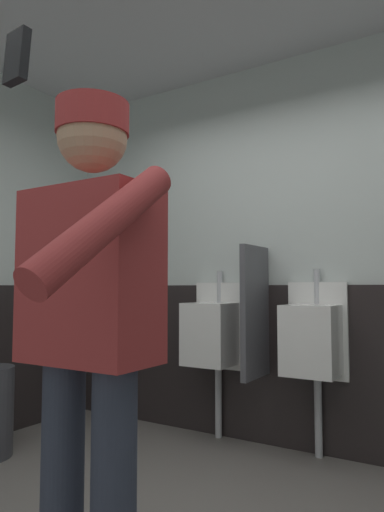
% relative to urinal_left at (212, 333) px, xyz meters
% --- Properties ---
extents(wall_back, '(4.77, 0.12, 2.80)m').
position_rel_urinal_left_xyz_m(wall_back, '(0.63, 0.22, 0.62)').
color(wall_back, silver).
rests_on(wall_back, ground_plane).
extents(wainscot_band_back, '(4.17, 0.03, 1.13)m').
position_rel_urinal_left_xyz_m(wainscot_band_back, '(0.63, 0.14, -0.21)').
color(wainscot_band_back, black).
rests_on(wainscot_band_back, ground_plane).
extents(urinal_left, '(0.40, 0.34, 1.24)m').
position_rel_urinal_left_xyz_m(urinal_left, '(0.00, 0.00, 0.00)').
color(urinal_left, white).
rests_on(urinal_left, ground_plane).
extents(urinal_middle, '(0.40, 0.34, 1.24)m').
position_rel_urinal_left_xyz_m(urinal_middle, '(0.75, 0.00, 0.00)').
color(urinal_middle, white).
rests_on(urinal_middle, ground_plane).
extents(privacy_divider_panel, '(0.04, 0.40, 0.90)m').
position_rel_urinal_left_xyz_m(privacy_divider_panel, '(0.38, -0.07, 0.17)').
color(privacy_divider_panel, '#4C4C51').
extents(person, '(0.66, 0.60, 1.72)m').
position_rel_urinal_left_xyz_m(person, '(0.60, -1.90, 0.25)').
color(person, '#2D3342').
rests_on(person, ground_plane).
extents(cell_phone, '(0.06, 0.03, 0.11)m').
position_rel_urinal_left_xyz_m(cell_phone, '(0.88, -2.40, 0.80)').
color(cell_phone, black).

